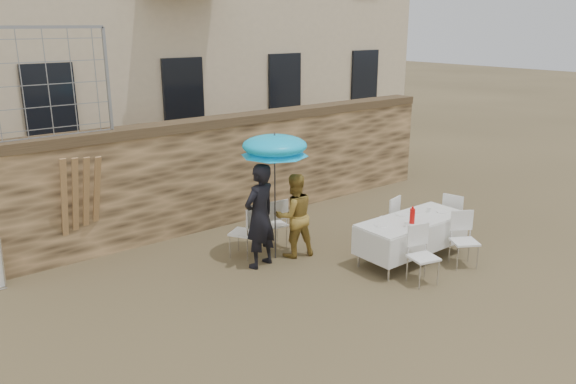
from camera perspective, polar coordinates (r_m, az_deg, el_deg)
ground at (r=8.02m, az=7.70°, el=-13.79°), size 80.00×80.00×0.00m
stone_wall at (r=11.36m, az=-10.37°, el=1.40°), size 13.00×0.50×2.20m
chain_link_fence at (r=10.00m, az=-26.53°, el=9.54°), size 3.20×0.06×1.80m
man_suit at (r=9.55m, az=-2.88°, el=-2.45°), size 0.75×0.58×1.83m
woman_dress at (r=10.03m, az=0.63°, el=-2.39°), size 0.87×0.75×1.53m
umbrella at (r=9.56m, az=-1.37°, el=4.35°), size 1.16×1.16×2.12m
couple_chair_left at (r=10.13m, az=-4.65°, el=-3.97°), size 0.66×0.66×0.96m
couple_chair_right at (r=10.51m, az=-1.47°, el=-3.14°), size 0.52×0.52×0.96m
banquet_table at (r=10.09m, az=12.53°, el=-2.89°), size 2.10×0.85×0.78m
soda_bottle at (r=9.80m, az=12.51°, el=-2.41°), size 0.09×0.09×0.26m
table_chair_front_left at (r=9.31m, az=13.61°, el=-6.33°), size 0.58×0.58×0.96m
table_chair_front_right at (r=10.15m, az=17.51°, el=-4.69°), size 0.66×0.66×0.96m
table_chair_back at (r=10.81m, az=9.87°, el=-2.82°), size 0.58×0.58×0.96m
table_chair_side at (r=11.30m, az=16.61°, el=-2.41°), size 0.58×0.58×0.96m
wood_planks at (r=10.28m, az=-20.14°, el=-1.59°), size 0.70×0.20×2.00m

